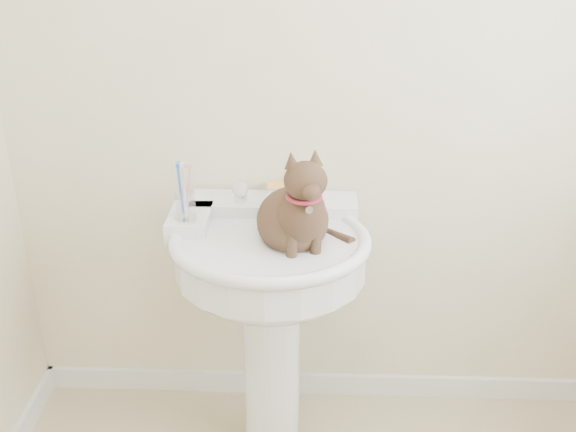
# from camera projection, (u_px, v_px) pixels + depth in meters

# --- Properties ---
(wall_back) EXTENTS (2.20, 0.00, 2.50)m
(wall_back) POSITION_uv_depth(u_px,v_px,m) (334.00, 80.00, 2.13)
(wall_back) COLOR #F4E5BD
(wall_back) RESTS_ON ground
(baseboard_back) EXTENTS (2.20, 0.02, 0.09)m
(baseboard_back) POSITION_uv_depth(u_px,v_px,m) (325.00, 384.00, 2.64)
(baseboard_back) COLOR white
(baseboard_back) RESTS_ON floor
(pedestal_sink) EXTENTS (0.64, 0.62, 0.87)m
(pedestal_sink) POSITION_uv_depth(u_px,v_px,m) (270.00, 279.00, 2.12)
(pedestal_sink) COLOR white
(pedestal_sink) RESTS_ON floor
(faucet) EXTENTS (0.28, 0.12, 0.14)m
(faucet) POSITION_uv_depth(u_px,v_px,m) (273.00, 192.00, 2.16)
(faucet) COLOR silver
(faucet) RESTS_ON pedestal_sink
(soap_bar) EXTENTS (0.09, 0.06, 0.03)m
(soap_bar) POSITION_uv_depth(u_px,v_px,m) (281.00, 189.00, 2.25)
(soap_bar) COLOR #FEA53D
(soap_bar) RESTS_ON pedestal_sink
(toothbrush_cup) EXTENTS (0.07, 0.07, 0.18)m
(toothbrush_cup) POSITION_uv_depth(u_px,v_px,m) (186.00, 205.00, 2.06)
(toothbrush_cup) COLOR silver
(toothbrush_cup) RESTS_ON pedestal_sink
(cat) EXTENTS (0.24, 0.30, 0.44)m
(cat) POSITION_uv_depth(u_px,v_px,m) (295.00, 215.00, 1.99)
(cat) COLOR brown
(cat) RESTS_ON pedestal_sink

